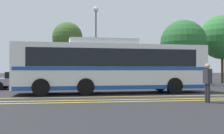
{
  "coord_description": "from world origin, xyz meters",
  "views": [
    {
      "loc": [
        -3.59,
        -16.79,
        1.48
      ],
      "look_at": [
        -1.25,
        -0.27,
        1.67
      ],
      "focal_mm": 42.0,
      "sensor_mm": 36.0,
      "label": 1
    }
  ],
  "objects_px": {
    "transit_bus": "(112,66)",
    "pedestrian_1": "(207,80)",
    "tree_0": "(183,43)",
    "tree_1": "(67,37)",
    "street_lamp": "(96,31)",
    "tree_2": "(222,37)",
    "parked_car_1": "(22,80)"
  },
  "relations": [
    {
      "from": "tree_0",
      "to": "tree_2",
      "type": "height_order",
      "value": "tree_2"
    },
    {
      "from": "tree_0",
      "to": "tree_1",
      "type": "distance_m",
      "value": 11.82
    },
    {
      "from": "tree_1",
      "to": "tree_2",
      "type": "height_order",
      "value": "tree_2"
    },
    {
      "from": "street_lamp",
      "to": "tree_0",
      "type": "bearing_deg",
      "value": 11.97
    },
    {
      "from": "tree_0",
      "to": "tree_1",
      "type": "xyz_separation_m",
      "value": [
        -11.72,
        1.46,
        0.53
      ]
    },
    {
      "from": "parked_car_1",
      "to": "tree_2",
      "type": "relative_size",
      "value": 0.62
    },
    {
      "from": "pedestrian_1",
      "to": "tree_2",
      "type": "xyz_separation_m",
      "value": [
        10.79,
        16.77,
        4.23
      ]
    },
    {
      "from": "transit_bus",
      "to": "tree_2",
      "type": "bearing_deg",
      "value": 125.18
    },
    {
      "from": "parked_car_1",
      "to": "tree_0",
      "type": "xyz_separation_m",
      "value": [
        15.0,
        4.42,
        3.56
      ]
    },
    {
      "from": "pedestrian_1",
      "to": "street_lamp",
      "type": "relative_size",
      "value": 0.25
    },
    {
      "from": "pedestrian_1",
      "to": "tree_0",
      "type": "xyz_separation_m",
      "value": [
        5.02,
        14.3,
        3.23
      ]
    },
    {
      "from": "pedestrian_1",
      "to": "tree_1",
      "type": "distance_m",
      "value": 17.53
    },
    {
      "from": "transit_bus",
      "to": "tree_0",
      "type": "height_order",
      "value": "tree_0"
    },
    {
      "from": "transit_bus",
      "to": "pedestrian_1",
      "type": "height_order",
      "value": "transit_bus"
    },
    {
      "from": "parked_car_1",
      "to": "tree_0",
      "type": "distance_m",
      "value": 16.04
    },
    {
      "from": "tree_2",
      "to": "parked_car_1",
      "type": "bearing_deg",
      "value": -161.62
    },
    {
      "from": "transit_bus",
      "to": "street_lamp",
      "type": "xyz_separation_m",
      "value": [
        -0.47,
        6.96,
        3.24
      ]
    },
    {
      "from": "parked_car_1",
      "to": "tree_1",
      "type": "distance_m",
      "value": 7.88
    },
    {
      "from": "pedestrian_1",
      "to": "tree_0",
      "type": "bearing_deg",
      "value": -22.17
    },
    {
      "from": "parked_car_1",
      "to": "tree_0",
      "type": "height_order",
      "value": "tree_0"
    },
    {
      "from": "parked_car_1",
      "to": "tree_1",
      "type": "xyz_separation_m",
      "value": [
        3.28,
        5.88,
        4.09
      ]
    },
    {
      "from": "tree_2",
      "to": "tree_1",
      "type": "bearing_deg",
      "value": -176.67
    },
    {
      "from": "tree_1",
      "to": "tree_2",
      "type": "bearing_deg",
      "value": 3.33
    },
    {
      "from": "transit_bus",
      "to": "parked_car_1",
      "type": "height_order",
      "value": "transit_bus"
    },
    {
      "from": "pedestrian_1",
      "to": "tree_2",
      "type": "distance_m",
      "value": 20.39
    },
    {
      "from": "transit_bus",
      "to": "tree_0",
      "type": "distance_m",
      "value": 12.65
    },
    {
      "from": "parked_car_1",
      "to": "pedestrian_1",
      "type": "height_order",
      "value": "pedestrian_1"
    },
    {
      "from": "tree_1",
      "to": "tree_2",
      "type": "distance_m",
      "value": 17.52
    },
    {
      "from": "transit_bus",
      "to": "tree_0",
      "type": "bearing_deg",
      "value": 132.74
    },
    {
      "from": "parked_car_1",
      "to": "street_lamp",
      "type": "xyz_separation_m",
      "value": [
        5.9,
        2.49,
        4.31
      ]
    },
    {
      "from": "tree_2",
      "to": "pedestrian_1",
      "type": "bearing_deg",
      "value": -122.75
    },
    {
      "from": "tree_0",
      "to": "tree_1",
      "type": "bearing_deg",
      "value": 172.92
    }
  ]
}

